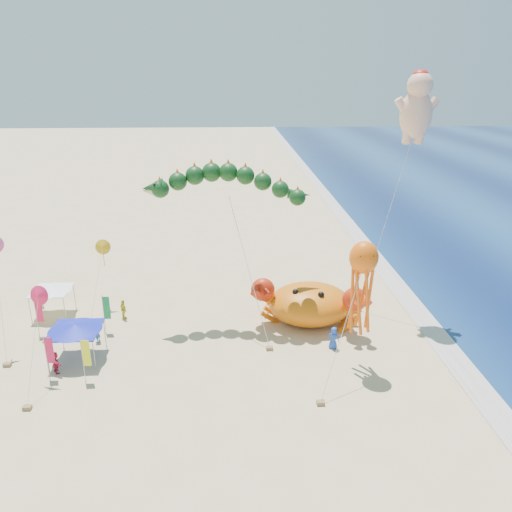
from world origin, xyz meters
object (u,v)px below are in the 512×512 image
(crab_inflatable, at_px, (310,303))
(octopus_kite, at_px, (362,280))
(cherub_kite, at_px, (417,105))
(canopy_blue, at_px, (75,327))
(dragon_kite, at_px, (226,188))
(canopy_white, at_px, (51,288))

(crab_inflatable, xyz_separation_m, octopus_kite, (2.27, -6.41, 4.64))
(cherub_kite, relative_size, octopus_kite, 2.14)
(cherub_kite, xyz_separation_m, octopus_kite, (-5.69, -8.89, -10.48))
(cherub_kite, bearing_deg, canopy_blue, -164.49)
(dragon_kite, height_order, cherub_kite, cherub_kite)
(octopus_kite, xyz_separation_m, canopy_white, (-23.55, 8.86, -3.96))
(crab_inflatable, relative_size, cherub_kite, 0.47)
(canopy_blue, xyz_separation_m, canopy_white, (-3.96, 6.98, -0.00))
(cherub_kite, bearing_deg, dragon_kite, -174.54)
(crab_inflatable, distance_m, cherub_kite, 17.27)
(cherub_kite, bearing_deg, octopus_kite, -122.62)
(octopus_kite, relative_size, canopy_white, 2.76)
(dragon_kite, xyz_separation_m, cherub_kite, (14.55, 1.39, 5.90))
(crab_inflatable, bearing_deg, cherub_kite, 17.29)
(octopus_kite, height_order, canopy_blue, octopus_kite)
(crab_inflatable, height_order, cherub_kite, cherub_kite)
(dragon_kite, distance_m, canopy_white, 17.05)
(cherub_kite, distance_m, canopy_blue, 29.94)
(canopy_blue, bearing_deg, dragon_kite, 27.66)
(canopy_white, bearing_deg, canopy_blue, -60.43)
(cherub_kite, distance_m, canopy_white, 32.61)
(dragon_kite, relative_size, canopy_blue, 3.37)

